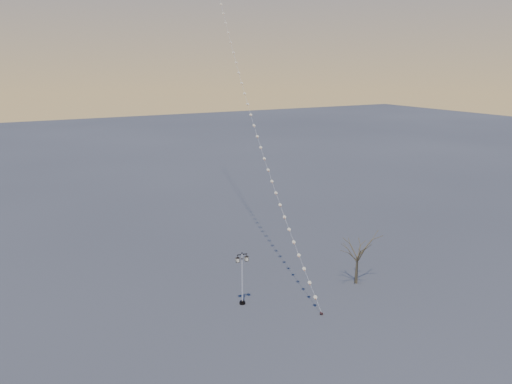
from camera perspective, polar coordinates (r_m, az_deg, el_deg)
ground at (r=35.76m, az=5.72°, el=-15.15°), size 300.00×300.00×0.00m
street_lamp at (r=35.88m, az=-1.76°, el=-10.53°), size 1.11×0.50×4.40m
bare_tree at (r=39.79m, az=12.76°, el=-7.08°), size 2.74×2.74×4.55m
kite_train at (r=49.95m, az=-1.28°, el=15.15°), size 8.04×40.51×35.93m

